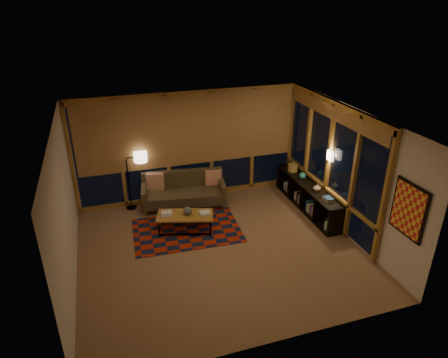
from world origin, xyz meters
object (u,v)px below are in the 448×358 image
object	(u,v)px
floor_lamp	(129,181)
bookshelf	(307,196)
sofa	(184,191)
coffee_table	(185,223)

from	to	relation	value
floor_lamp	bookshelf	world-z (taller)	floor_lamp
sofa	coffee_table	world-z (taller)	sofa
coffee_table	bookshelf	size ratio (longest dim) A/B	0.46
sofa	floor_lamp	bearing A→B (deg)	174.79
sofa	floor_lamp	world-z (taller)	floor_lamp
sofa	bookshelf	distance (m)	2.95
coffee_table	floor_lamp	size ratio (longest dim) A/B	0.85
coffee_table	bookshelf	distance (m)	2.99
sofa	coffee_table	bearing A→B (deg)	-92.84
coffee_table	bookshelf	world-z (taller)	bookshelf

